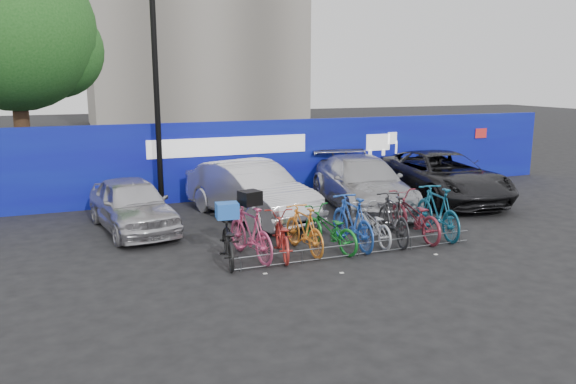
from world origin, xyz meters
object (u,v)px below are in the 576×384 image
car_2 (362,183)px  tree (21,35)px  bike_3 (304,229)px  bike_4 (330,229)px  bike_rack (359,249)px  bike_1 (250,232)px  car_1 (250,191)px  bike_8 (414,216)px  bike_9 (438,211)px  car_3 (442,176)px  lamppost (157,94)px  bike_5 (352,221)px  bike_6 (373,224)px  bike_7 (393,218)px  car_0 (132,204)px  bike_0 (228,241)px  bike_2 (281,235)px

car_2 → tree: bearing=152.8°
bike_3 → bike_4: bearing=171.0°
bike_rack → bike_1: bearing=162.3°
bike_3 → bike_4: size_ratio=0.96×
car_1 → bike_8: 4.39m
car_1 → car_2: car_1 is taller
car_1 → car_2: bearing=-14.2°
car_2 → bike_9: 3.31m
tree → bike_rack: 13.55m
tree → bike_1: (4.60, -9.96, -4.49)m
bike_4 → bike_rack: bearing=107.2°
tree → car_3: 14.22m
bike_9 → bike_3: bearing=6.7°
car_3 → lamppost: bearing=172.4°
bike_4 → bike_1: bearing=-15.6°
bike_4 → car_2: bearing=-141.9°
car_2 → bike_8: size_ratio=2.43×
car_3 → car_2: bearing=-172.5°
bike_5 → bike_6: bike_5 is taller
bike_7 → bike_9: size_ratio=0.94×
bike_rack → car_1: size_ratio=1.22×
car_1 → bike_1: car_1 is taller
bike_rack → bike_1: 2.32m
bike_1 → bike_8: 4.02m
tree → bike_4: tree is taller
car_0 → car_2: (6.47, 0.10, 0.07)m
car_1 → car_2: (3.40, 0.05, -0.03)m
tree → bike_5: 12.98m
bike_0 → bike_rack: bearing=177.3°
bike_6 → bike_8: (1.10, -0.00, 0.09)m
bike_6 → tree: bearing=-50.4°
bike_4 → bike_6: size_ratio=1.06×
bike_4 → bike_9: bike_9 is taller
car_1 → bike_8: (3.00, -3.21, -0.21)m
tree → bike_2: (5.25, -10.07, -4.61)m
bike_2 → bike_8: bike_8 is taller
lamppost → car_1: (2.05, -2.07, -2.52)m
bike_1 → bike_9: bearing=170.2°
lamppost → bike_7: size_ratio=3.20×
car_2 → bike_9: car_2 is taller
bike_1 → bike_9: size_ratio=0.94×
car_3 → bike_5: bearing=-139.4°
bike_8 → bike_9: bike_9 is taller
bike_3 → bike_7: bike_7 is taller
lamppost → car_3: bearing=-13.1°
car_0 → bike_5: bearing=-45.2°
bike_1 → bike_8: size_ratio=0.93×
bike_0 → bike_9: bike_9 is taller
car_2 → bike_5: 3.91m
car_2 → bike_rack: bearing=-110.1°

